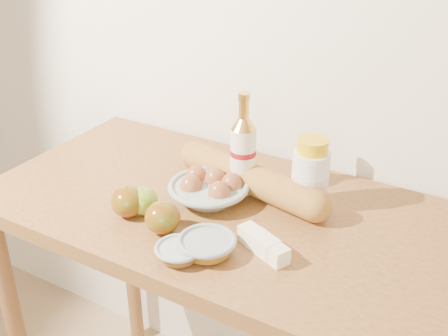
{
  "coord_description": "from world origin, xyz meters",
  "views": [
    {
      "loc": [
        0.55,
        0.2,
        1.6
      ],
      "look_at": [
        0.0,
        1.15,
        1.02
      ],
      "focal_mm": 45.0,
      "sensor_mm": 36.0,
      "label": 1
    }
  ],
  "objects_px": {
    "bourbon_bottle": "(243,153)",
    "egg_bowl": "(209,189)",
    "table": "(230,251)",
    "cream_bottle": "(310,176)",
    "baguette": "(250,178)"
  },
  "relations": [
    {
      "from": "table",
      "to": "egg_bowl",
      "type": "distance_m",
      "value": 0.16
    },
    {
      "from": "bourbon_bottle",
      "to": "table",
      "type": "bearing_deg",
      "value": -72.78
    },
    {
      "from": "table",
      "to": "bourbon_bottle",
      "type": "height_order",
      "value": "bourbon_bottle"
    },
    {
      "from": "bourbon_bottle",
      "to": "egg_bowl",
      "type": "bearing_deg",
      "value": -113.96
    },
    {
      "from": "table",
      "to": "baguette",
      "type": "distance_m",
      "value": 0.18
    },
    {
      "from": "cream_bottle",
      "to": "table",
      "type": "bearing_deg",
      "value": -123.57
    },
    {
      "from": "egg_bowl",
      "to": "table",
      "type": "bearing_deg",
      "value": -8.15
    },
    {
      "from": "table",
      "to": "bourbon_bottle",
      "type": "xyz_separation_m",
      "value": [
        -0.02,
        0.09,
        0.23
      ]
    },
    {
      "from": "baguette",
      "to": "table",
      "type": "bearing_deg",
      "value": -80.12
    },
    {
      "from": "table",
      "to": "cream_bottle",
      "type": "height_order",
      "value": "cream_bottle"
    },
    {
      "from": "table",
      "to": "baguette",
      "type": "xyz_separation_m",
      "value": [
        0.0,
        0.09,
        0.16
      ]
    },
    {
      "from": "table",
      "to": "egg_bowl",
      "type": "relative_size",
      "value": 5.6
    },
    {
      "from": "bourbon_bottle",
      "to": "egg_bowl",
      "type": "distance_m",
      "value": 0.12
    },
    {
      "from": "cream_bottle",
      "to": "baguette",
      "type": "height_order",
      "value": "cream_bottle"
    },
    {
      "from": "bourbon_bottle",
      "to": "baguette",
      "type": "distance_m",
      "value": 0.07
    }
  ]
}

